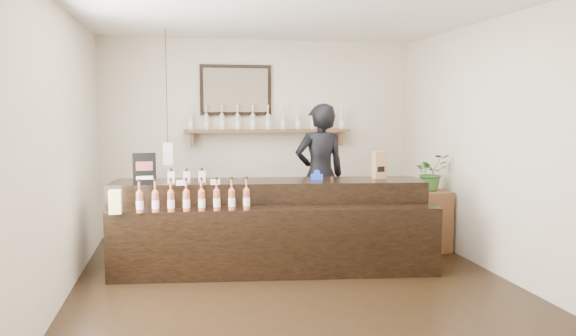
# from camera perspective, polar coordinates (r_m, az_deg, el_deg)

# --- Properties ---
(ground) EXTENTS (5.00, 5.00, 0.00)m
(ground) POSITION_cam_1_polar(r_m,az_deg,el_deg) (6.02, 0.58, -11.52)
(ground) COLOR black
(ground) RESTS_ON ground
(room_shell) EXTENTS (5.00, 5.00, 5.00)m
(room_shell) POSITION_cam_1_polar(r_m,az_deg,el_deg) (5.74, 0.60, 4.93)
(room_shell) COLOR beige
(room_shell) RESTS_ON ground
(back_wall_decor) EXTENTS (2.66, 0.96, 1.69)m
(back_wall_decor) POSITION_cam_1_polar(r_m,az_deg,el_deg) (8.06, -3.84, 5.61)
(back_wall_decor) COLOR brown
(back_wall_decor) RESTS_ON ground
(counter) EXTENTS (3.61, 1.35, 1.16)m
(counter) POSITION_cam_1_polar(r_m,az_deg,el_deg) (6.41, -1.81, -6.10)
(counter) COLOR black
(counter) RESTS_ON ground
(promo_sign) EXTENTS (0.25, 0.04, 0.34)m
(promo_sign) POSITION_cam_1_polar(r_m,az_deg,el_deg) (6.28, -14.38, -0.07)
(promo_sign) COLOR black
(promo_sign) RESTS_ON counter
(paper_bag) EXTENTS (0.16, 0.12, 0.32)m
(paper_bag) POSITION_cam_1_polar(r_m,az_deg,el_deg) (6.71, 9.27, 0.32)
(paper_bag) COLOR #A2794E
(paper_bag) RESTS_ON counter
(tape_dispenser) EXTENTS (0.15, 0.09, 0.12)m
(tape_dispenser) POSITION_cam_1_polar(r_m,az_deg,el_deg) (6.52, 2.94, -0.80)
(tape_dispenser) COLOR #1C3AC5
(tape_dispenser) RESTS_ON counter
(side_cabinet) EXTENTS (0.42, 0.56, 0.77)m
(side_cabinet) POSITION_cam_1_polar(r_m,az_deg,el_deg) (7.49, 14.19, -5.15)
(side_cabinet) COLOR brown
(side_cabinet) RESTS_ON ground
(potted_plant) EXTENTS (0.48, 0.43, 0.47)m
(potted_plant) POSITION_cam_1_polar(r_m,az_deg,el_deg) (7.40, 14.31, -0.42)
(potted_plant) COLOR #326428
(potted_plant) RESTS_ON side_cabinet
(shopkeeper) EXTENTS (0.83, 0.60, 2.13)m
(shopkeeper) POSITION_cam_1_polar(r_m,az_deg,el_deg) (7.43, 3.27, 0.23)
(shopkeeper) COLOR black
(shopkeeper) RESTS_ON ground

